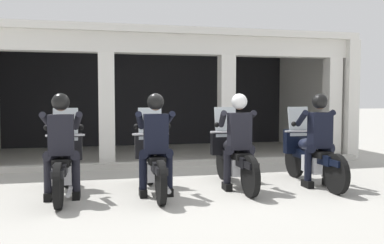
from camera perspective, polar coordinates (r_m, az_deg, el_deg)
The scene contains 11 objects.
ground_plane at distance 9.70m, azimuth -3.62°, elevation -5.54°, with size 80.00×80.00×0.00m, color #A8A59E.
station_building at distance 11.45m, azimuth -5.11°, elevation 5.73°, with size 9.50×4.31×3.11m.
kerb_strip at distance 8.94m, azimuth -2.81°, elevation -5.91°, with size 9.00×0.24×0.12m, color #B7B5AD.
motorcycle_far_left at distance 6.60m, azimuth -17.70°, elevation -5.56°, with size 0.62×2.04×1.35m.
police_officer_far_left at distance 6.26m, azimuth -18.01°, elevation -2.01°, with size 0.63×0.61×1.58m.
motorcycle_center_left at distance 6.52m, azimuth -5.46°, elevation -5.52°, with size 0.62×2.04×1.35m.
police_officer_center_left at distance 6.19m, azimuth -5.17°, elevation -1.92°, with size 0.63×0.61×1.58m.
motorcycle_center_right at distance 6.97m, azimuth 5.86°, elevation -4.94°, with size 0.62×2.04×1.35m.
police_officer_center_right at distance 6.65m, azimuth 6.64°, elevation -1.55°, with size 0.63×0.61×1.58m.
motorcycle_far_right at distance 7.43m, azimuth 16.38°, elevation -4.54°, with size 0.62×2.04×1.35m.
police_officer_far_right at distance 7.13m, azimuth 17.53°, elevation -1.35°, with size 0.63×0.61×1.58m.
Camera 1 is at (-1.49, -6.46, 1.52)m, focal length 37.66 mm.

